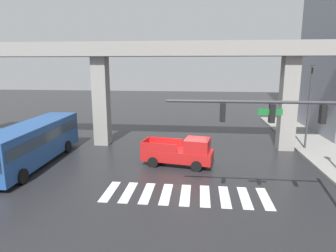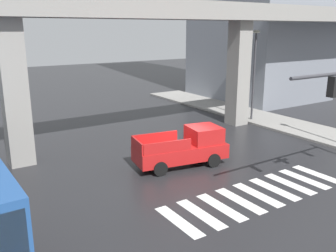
{
  "view_description": "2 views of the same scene",
  "coord_description": "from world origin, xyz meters",
  "px_view_note": "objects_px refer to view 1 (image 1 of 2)",
  "views": [
    {
      "loc": [
        0.66,
        -20.67,
        7.25
      ],
      "look_at": [
        -1.72,
        1.49,
        2.55
      ],
      "focal_mm": 31.23,
      "sensor_mm": 36.0,
      "label": 1
    },
    {
      "loc": [
        -11.85,
        -15.93,
        7.38
      ],
      "look_at": [
        -1.8,
        -0.49,
        2.46
      ],
      "focal_mm": 39.25,
      "sensor_mm": 36.0,
      "label": 2
    }
  ],
  "objects_px": {
    "city_bus": "(33,141)",
    "traffic_signal_mast": "(297,125)",
    "street_lamp_mid_block": "(310,97)",
    "pickup_truck": "(181,152)"
  },
  "relations": [
    {
      "from": "pickup_truck",
      "to": "city_bus",
      "type": "relative_size",
      "value": 0.49
    },
    {
      "from": "traffic_signal_mast",
      "to": "street_lamp_mid_block",
      "type": "xyz_separation_m",
      "value": [
        4.78,
        12.09,
        -0.01
      ]
    },
    {
      "from": "traffic_signal_mast",
      "to": "city_bus",
      "type": "bearing_deg",
      "value": 159.47
    },
    {
      "from": "city_bus",
      "to": "street_lamp_mid_block",
      "type": "xyz_separation_m",
      "value": [
        21.35,
        5.89,
        2.83
      ]
    },
    {
      "from": "pickup_truck",
      "to": "traffic_signal_mast",
      "type": "distance_m",
      "value": 9.6
    },
    {
      "from": "street_lamp_mid_block",
      "to": "traffic_signal_mast",
      "type": "bearing_deg",
      "value": -111.55
    },
    {
      "from": "pickup_truck",
      "to": "traffic_signal_mast",
      "type": "bearing_deg",
      "value": -50.77
    },
    {
      "from": "pickup_truck",
      "to": "city_bus",
      "type": "xyz_separation_m",
      "value": [
        -10.94,
        -0.69,
        0.73
      ]
    },
    {
      "from": "city_bus",
      "to": "traffic_signal_mast",
      "type": "bearing_deg",
      "value": -20.53
    },
    {
      "from": "street_lamp_mid_block",
      "to": "pickup_truck",
      "type": "bearing_deg",
      "value": -153.48
    }
  ]
}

